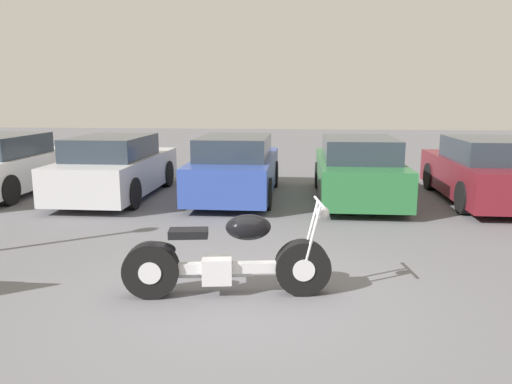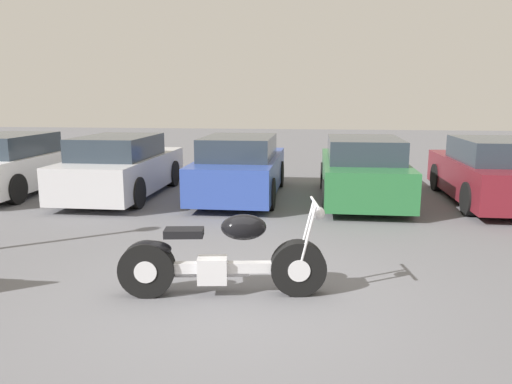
{
  "view_description": "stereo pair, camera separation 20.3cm",
  "coord_description": "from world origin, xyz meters",
  "px_view_note": "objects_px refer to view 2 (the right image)",
  "views": [
    {
      "loc": [
        0.62,
        -5.35,
        2.28
      ],
      "look_at": [
        -0.06,
        2.06,
        0.85
      ],
      "focal_mm": 35.0,
      "sensor_mm": 36.0,
      "label": 1
    },
    {
      "loc": [
        0.82,
        -5.32,
        2.28
      ],
      "look_at": [
        -0.06,
        2.06,
        0.85
      ],
      "focal_mm": 35.0,
      "sensor_mm": 36.0,
      "label": 2
    }
  ],
  "objects_px": {
    "parked_car_white": "(14,165)",
    "parked_car_silver": "(122,167)",
    "parked_car_blue": "(240,168)",
    "parked_car_green": "(362,171)",
    "motorcycle": "(221,259)",
    "parked_car_maroon": "(492,173)"
  },
  "relations": [
    {
      "from": "parked_car_white",
      "to": "parked_car_green",
      "type": "relative_size",
      "value": 1.0
    },
    {
      "from": "parked_car_white",
      "to": "parked_car_silver",
      "type": "distance_m",
      "value": 2.74
    },
    {
      "from": "parked_car_blue",
      "to": "parked_car_green",
      "type": "relative_size",
      "value": 1.0
    },
    {
      "from": "motorcycle",
      "to": "parked_car_silver",
      "type": "xyz_separation_m",
      "value": [
        -3.38,
        5.55,
        0.23
      ]
    },
    {
      "from": "parked_car_silver",
      "to": "parked_car_white",
      "type": "bearing_deg",
      "value": 177.5
    },
    {
      "from": "parked_car_white",
      "to": "parked_car_silver",
      "type": "xyz_separation_m",
      "value": [
        2.74,
        -0.12,
        0.0
      ]
    },
    {
      "from": "parked_car_green",
      "to": "parked_car_blue",
      "type": "bearing_deg",
      "value": 178.14
    },
    {
      "from": "parked_car_silver",
      "to": "motorcycle",
      "type": "bearing_deg",
      "value": -58.64
    },
    {
      "from": "parked_car_maroon",
      "to": "parked_car_white",
      "type": "bearing_deg",
      "value": -179.72
    },
    {
      "from": "parked_car_blue",
      "to": "parked_car_white",
      "type": "bearing_deg",
      "value": -178.9
    },
    {
      "from": "motorcycle",
      "to": "parked_car_white",
      "type": "relative_size",
      "value": 0.56
    },
    {
      "from": "parked_car_blue",
      "to": "parked_car_maroon",
      "type": "distance_m",
      "value": 5.47
    },
    {
      "from": "parked_car_blue",
      "to": "parked_car_green",
      "type": "distance_m",
      "value": 2.74
    },
    {
      "from": "parked_car_white",
      "to": "parked_car_blue",
      "type": "bearing_deg",
      "value": 1.1
    },
    {
      "from": "parked_car_green",
      "to": "parked_car_maroon",
      "type": "bearing_deg",
      "value": 0.81
    },
    {
      "from": "motorcycle",
      "to": "parked_car_silver",
      "type": "bearing_deg",
      "value": 121.36
    },
    {
      "from": "motorcycle",
      "to": "parked_car_white",
      "type": "height_order",
      "value": "parked_car_white"
    },
    {
      "from": "motorcycle",
      "to": "parked_car_green",
      "type": "distance_m",
      "value": 6.06
    },
    {
      "from": "parked_car_white",
      "to": "parked_car_silver",
      "type": "relative_size",
      "value": 1.0
    },
    {
      "from": "parked_car_silver",
      "to": "parked_car_green",
      "type": "xyz_separation_m",
      "value": [
        5.47,
        0.14,
        0.0
      ]
    },
    {
      "from": "parked_car_blue",
      "to": "parked_car_green",
      "type": "bearing_deg",
      "value": -1.86
    },
    {
      "from": "motorcycle",
      "to": "parked_car_blue",
      "type": "bearing_deg",
      "value": 96.38
    }
  ]
}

